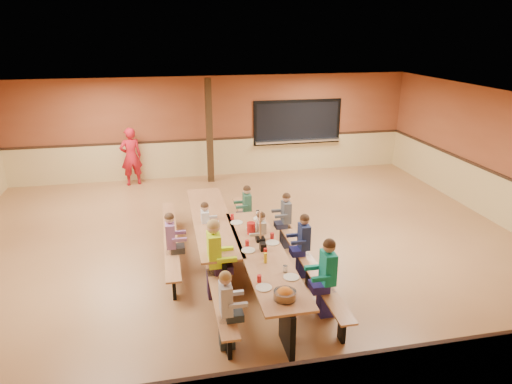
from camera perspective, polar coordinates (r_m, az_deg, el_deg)
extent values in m
plane|color=#8E5D36|center=(9.65, -1.48, -6.64)|extent=(12.00, 12.00, 0.00)
cube|color=brown|center=(13.87, -5.29, 8.10)|extent=(12.00, 0.04, 3.00)
cube|color=brown|center=(4.73, 9.78, -16.75)|extent=(12.00, 0.04, 3.00)
cube|color=brown|center=(11.69, 28.83, 3.48)|extent=(0.04, 10.00, 3.00)
cube|color=white|center=(8.73, -1.66, 11.27)|extent=(12.00, 10.00, 0.04)
cube|color=black|center=(14.35, 5.20, 8.70)|extent=(2.60, 0.06, 1.20)
cube|color=silver|center=(14.39, 5.23, 6.41)|extent=(2.70, 0.28, 0.06)
cube|color=black|center=(13.27, -5.85, 7.55)|extent=(0.18, 0.18, 3.00)
cube|color=#AE7145|center=(7.75, 0.89, -7.65)|extent=(0.75, 3.60, 0.04)
cube|color=black|center=(6.67, 3.90, -16.50)|extent=(0.08, 0.60, 0.70)
cube|color=black|center=(9.28, -1.22, -5.36)|extent=(0.08, 0.60, 0.70)
cube|color=#AE7145|center=(7.78, -5.16, -10.08)|extent=(0.26, 3.60, 0.04)
cube|color=black|center=(7.89, -5.11, -11.50)|extent=(0.06, 0.18, 0.41)
cube|color=#AE7145|center=(8.09, 6.66, -8.86)|extent=(0.26, 3.60, 0.04)
cube|color=black|center=(8.20, 6.60, -10.24)|extent=(0.06, 0.18, 0.41)
cube|color=#AE7145|center=(9.11, -5.57, -3.39)|extent=(0.75, 3.60, 0.04)
cube|color=black|center=(7.90, -4.19, -10.22)|extent=(0.08, 0.60, 0.70)
cube|color=black|center=(10.68, -6.45, -2.00)|extent=(0.08, 0.60, 0.70)
cube|color=#AE7145|center=(9.19, -10.65, -5.41)|extent=(0.26, 3.60, 0.04)
cube|color=black|center=(9.29, -10.56, -6.67)|extent=(0.06, 0.18, 0.41)
cube|color=#AE7145|center=(9.34, -0.46, -4.63)|extent=(0.26, 3.60, 0.04)
cube|color=black|center=(9.44, -0.46, -5.87)|extent=(0.06, 0.18, 0.41)
imported|color=red|center=(13.54, -15.35, 4.30)|extent=(0.69, 0.55, 1.68)
cylinder|color=red|center=(8.36, -0.62, -4.55)|extent=(0.16, 0.16, 0.22)
cube|color=black|center=(7.78, 0.87, -6.85)|extent=(0.10, 0.14, 0.13)
cylinder|color=yellow|center=(7.38, 1.18, -8.23)|extent=(0.06, 0.06, 0.17)
cylinder|color=#B2140F|center=(7.53, 1.19, -7.65)|extent=(0.06, 0.06, 0.17)
cube|color=black|center=(8.12, 0.53, -5.94)|extent=(0.16, 0.16, 0.06)
cube|color=#AE7145|center=(8.00, 0.54, -4.13)|extent=(0.02, 0.09, 0.50)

